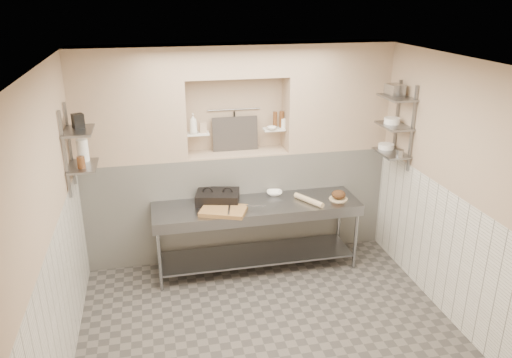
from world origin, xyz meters
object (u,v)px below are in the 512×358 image
object	(u,v)px
cutting_board	(223,211)
bottle_soap	(193,124)
prep_table	(257,223)
mixing_bowl	(274,193)
panini_press	(218,197)
rolling_pin	(309,200)
bowl_alcove	(272,128)
jug_left	(83,150)
bread_loaf	(339,194)

from	to	relation	value
cutting_board	bottle_soap	size ratio (longest dim) A/B	2.06
prep_table	mixing_bowl	xyz separation A→B (m)	(0.29, 0.25, 0.28)
panini_press	rolling_pin	bearing A→B (deg)	1.21
panini_press	rolling_pin	size ratio (longest dim) A/B	1.32
mixing_bowl	bowl_alcove	distance (m)	0.85
mixing_bowl	rolling_pin	size ratio (longest dim) A/B	0.44
mixing_bowl	bowl_alcove	xyz separation A→B (m)	(0.02, 0.25, 0.81)
panini_press	mixing_bowl	bearing A→B (deg)	20.73
panini_press	bowl_alcove	bearing A→B (deg)	37.77
rolling_pin	jug_left	world-z (taller)	jug_left
rolling_pin	bottle_soap	world-z (taller)	bottle_soap
rolling_pin	panini_press	bearing A→B (deg)	167.50
mixing_bowl	jug_left	distance (m)	2.43
mixing_bowl	bowl_alcove	world-z (taller)	bowl_alcove
prep_table	jug_left	world-z (taller)	jug_left
mixing_bowl	bread_loaf	world-z (taller)	bread_loaf
bowl_alcove	bottle_soap	bearing A→B (deg)	178.93
prep_table	panini_press	distance (m)	0.59
prep_table	bowl_alcove	world-z (taller)	bowl_alcove
panini_press	rolling_pin	world-z (taller)	panini_press
bowl_alcove	bread_loaf	bearing A→B (deg)	-37.51
bowl_alcove	panini_press	bearing A→B (deg)	-155.94
cutting_board	mixing_bowl	size ratio (longest dim) A/B	2.64
bread_loaf	bowl_alcove	xyz separation A→B (m)	(-0.75, 0.57, 0.76)
prep_table	jug_left	bearing A→B (deg)	179.60
bread_loaf	bottle_soap	world-z (taller)	bottle_soap
rolling_pin	bottle_soap	distance (m)	1.74
panini_press	bread_loaf	bearing A→B (deg)	5.28
cutting_board	rolling_pin	xyz separation A→B (m)	(1.09, 0.06, 0.01)
rolling_pin	mixing_bowl	bearing A→B (deg)	136.50
cutting_board	bottle_soap	world-z (taller)	bottle_soap
prep_table	bottle_soap	size ratio (longest dim) A/B	10.03
cutting_board	mixing_bowl	distance (m)	0.84
prep_table	bottle_soap	bearing A→B (deg)	143.16
rolling_pin	bowl_alcove	xyz separation A→B (m)	(-0.34, 0.59, 0.80)
cutting_board	jug_left	bearing A→B (deg)	173.95
bread_loaf	rolling_pin	bearing A→B (deg)	-176.80
bottle_soap	jug_left	size ratio (longest dim) A/B	1.04
rolling_pin	jug_left	size ratio (longest dim) A/B	1.83
rolling_pin	bottle_soap	size ratio (longest dim) A/B	1.76
mixing_bowl	bread_loaf	bearing A→B (deg)	-22.66
jug_left	panini_press	bearing A→B (deg)	5.50
rolling_pin	bread_loaf	distance (m)	0.41
bottle_soap	jug_left	bearing A→B (deg)	-158.25
panini_press	bottle_soap	world-z (taller)	bottle_soap
rolling_pin	bread_loaf	xyz separation A→B (m)	(0.40, 0.02, 0.03)
mixing_bowl	jug_left	size ratio (longest dim) A/B	0.81
panini_press	cutting_board	size ratio (longest dim) A/B	1.13
bread_loaf	cutting_board	bearing A→B (deg)	-176.79
cutting_board	bowl_alcove	size ratio (longest dim) A/B	4.21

